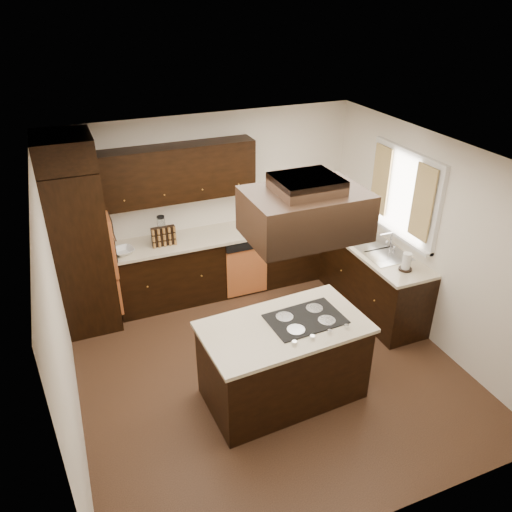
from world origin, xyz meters
The scene contains 30 objects.
floor centered at (0.00, 0.00, -0.01)m, with size 4.20×4.20×0.02m, color brown.
ceiling centered at (0.00, 0.00, 2.51)m, with size 4.20×4.20×0.02m, color silver.
wall_back centered at (0.00, 2.11, 1.25)m, with size 4.20×0.02×2.50m, color silver.
wall_front centered at (0.00, -2.11, 1.25)m, with size 4.20×0.02×2.50m, color silver.
wall_left centered at (-2.11, 0.00, 1.25)m, with size 0.02×4.20×2.50m, color silver.
wall_right centered at (2.11, 0.00, 1.25)m, with size 0.02×4.20×2.50m, color silver.
oven_column centered at (-1.78, 1.71, 1.06)m, with size 0.65×0.75×2.12m, color black.
wall_oven_face centered at (-1.43, 1.71, 1.12)m, with size 0.05×0.62×0.78m, color #D06D36.
base_cabinets_back centered at (0.03, 1.80, 0.44)m, with size 2.93×0.60×0.88m, color black.
base_cabinets_right centered at (1.80, 0.90, 0.44)m, with size 0.60×2.40×0.88m, color black.
countertop_back centered at (0.03, 1.79, 0.90)m, with size 2.93×0.63×0.04m, color beige.
countertop_right centered at (1.79, 0.90, 0.90)m, with size 0.63×2.40×0.04m, color beige.
upper_cabinets centered at (-0.43, 1.93, 1.81)m, with size 2.00×0.34×0.72m, color black.
dishwasher_front centered at (0.33, 1.50, 0.40)m, with size 0.60×0.05×0.72m, color #D06D36.
window_frame centered at (2.07, 0.55, 1.65)m, with size 0.06×1.32×1.12m, color white.
window_pane centered at (2.10, 0.55, 1.65)m, with size 0.00×1.20×1.00m, color white.
curtain_left centered at (2.01, 0.13, 1.70)m, with size 0.02×0.34×0.90m, color beige.
curtain_right centered at (2.01, 0.97, 1.70)m, with size 0.02×0.34×0.90m, color beige.
sink_rim centered at (1.80, 0.55, 0.92)m, with size 0.52×0.84×0.01m, color silver.
island centered at (-0.03, -0.47, 0.44)m, with size 1.62×0.88×0.88m, color black.
island_top centered at (-0.03, -0.47, 0.90)m, with size 1.68×0.94×0.04m, color beige.
cooktop centered at (0.22, -0.46, 0.93)m, with size 0.77×0.51×0.01m, color black.
range_hood centered at (0.10, -0.55, 2.16)m, with size 1.05×0.72×0.42m, color black.
hood_duct centered at (0.10, -0.55, 2.44)m, with size 0.55×0.50×0.13m, color black.
blender_base centered at (-0.75, 1.81, 0.97)m, with size 0.15×0.15×0.10m, color silver.
blender_pitcher centered at (-0.75, 1.81, 1.15)m, with size 0.13×0.13×0.26m, color silver.
spice_rack centered at (-0.75, 1.73, 1.05)m, with size 0.31×0.08×0.26m, color black.
mixing_bowl centered at (-1.29, 1.69, 0.95)m, with size 0.27×0.27×0.07m, color white.
soap_bottle centered at (1.74, 1.15, 1.02)m, with size 0.09×0.09×0.19m, color white.
paper_towel centered at (1.79, -0.01, 1.03)m, with size 0.10×0.10×0.23m, color white.
Camera 1 is at (-1.83, -4.14, 3.94)m, focal length 35.00 mm.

